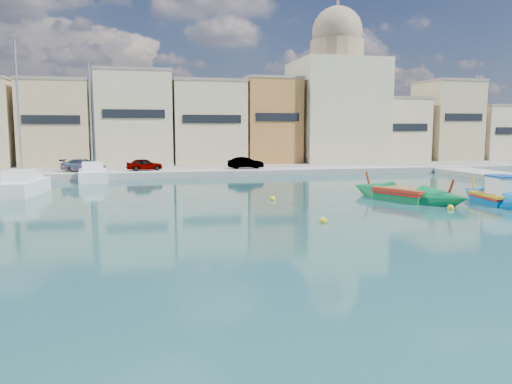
{
  "coord_description": "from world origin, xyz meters",
  "views": [
    {
      "loc": [
        -13.49,
        -17.57,
        4.45
      ],
      "look_at": [
        -7.96,
        6.0,
        1.4
      ],
      "focal_mm": 35.0,
      "sensor_mm": 36.0,
      "label": 1
    }
  ],
  "objects_px": {
    "church_block": "(336,96)",
    "yacht_midnorth": "(29,185)",
    "yacht_north": "(93,174)",
    "luzzu_green": "(406,196)",
    "luzzu_blue_cabin": "(497,199)"
  },
  "relations": [
    {
      "from": "church_block",
      "to": "yacht_midnorth",
      "type": "relative_size",
      "value": 1.7
    },
    {
      "from": "yacht_north",
      "to": "yacht_midnorth",
      "type": "xyz_separation_m",
      "value": [
        -3.65,
        -8.54,
        0.02
      ]
    },
    {
      "from": "luzzu_green",
      "to": "yacht_midnorth",
      "type": "distance_m",
      "value": 26.13
    },
    {
      "from": "yacht_north",
      "to": "yacht_midnorth",
      "type": "relative_size",
      "value": 0.97
    },
    {
      "from": "luzzu_green",
      "to": "yacht_midnorth",
      "type": "bearing_deg",
      "value": 156.92
    },
    {
      "from": "luzzu_green",
      "to": "yacht_north",
      "type": "bearing_deg",
      "value": 137.36
    },
    {
      "from": "church_block",
      "to": "yacht_midnorth",
      "type": "bearing_deg",
      "value": -148.43
    },
    {
      "from": "luzzu_blue_cabin",
      "to": "church_block",
      "type": "bearing_deg",
      "value": 85.29
    },
    {
      "from": "yacht_midnorth",
      "to": "yacht_north",
      "type": "bearing_deg",
      "value": 66.86
    },
    {
      "from": "church_block",
      "to": "luzzu_blue_cabin",
      "type": "height_order",
      "value": "church_block"
    },
    {
      "from": "church_block",
      "to": "luzzu_blue_cabin",
      "type": "bearing_deg",
      "value": -94.71
    },
    {
      "from": "church_block",
      "to": "luzzu_blue_cabin",
      "type": "xyz_separation_m",
      "value": [
        -2.65,
        -32.11,
        -8.08
      ]
    },
    {
      "from": "luzzu_green",
      "to": "yacht_north",
      "type": "relative_size",
      "value": 0.82
    },
    {
      "from": "luzzu_blue_cabin",
      "to": "yacht_midnorth",
      "type": "xyz_separation_m",
      "value": [
        -28.58,
        12.92,
        0.12
      ]
    },
    {
      "from": "luzzu_blue_cabin",
      "to": "luzzu_green",
      "type": "height_order",
      "value": "luzzu_blue_cabin"
    }
  ]
}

